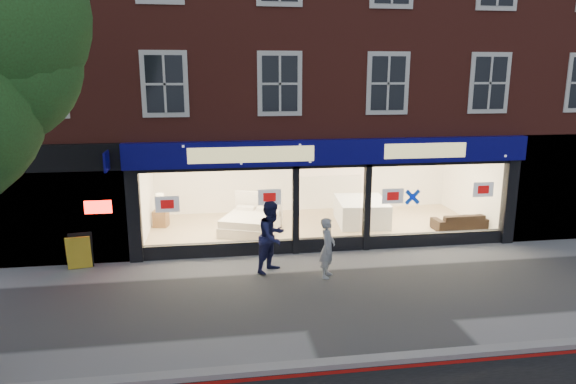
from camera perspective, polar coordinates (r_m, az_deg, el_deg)
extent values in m
plane|color=gray|center=(12.44, 8.03, -11.15)|extent=(120.00, 120.00, 0.00)
cube|color=#8C0A07|center=(9.85, 13.38, -18.31)|extent=(60.00, 0.10, 0.01)
cube|color=gray|center=(9.98, 12.96, -17.47)|extent=(60.00, 0.25, 0.12)
cube|color=tan|center=(17.20, 3.10, -3.94)|extent=(11.00, 4.50, 0.10)
cube|color=maroon|center=(18.23, 2.21, 18.02)|extent=(19.00, 8.00, 6.70)
cube|color=#080668|center=(14.29, 5.15, 4.46)|extent=(11.40, 0.28, 0.70)
cube|color=black|center=(15.14, 4.76, -5.77)|extent=(11.00, 0.18, 0.40)
cube|color=black|center=(14.57, -16.72, -2.52)|extent=(0.35, 0.30, 2.60)
cube|color=black|center=(16.91, 23.33, -0.92)|extent=(0.35, 0.30, 2.60)
cube|color=white|center=(14.32, -7.84, -1.72)|extent=(4.20, 0.02, 2.10)
cube|color=white|center=(15.77, 16.49, -0.77)|extent=(4.20, 0.02, 2.10)
cube|color=white|center=(15.02, 4.68, -2.13)|extent=(1.80, 0.02, 2.10)
cube|color=silver|center=(19.03, 1.79, 1.62)|extent=(11.00, 0.20, 2.60)
cube|color=#FFEAC6|center=(16.63, 3.21, 4.49)|extent=(11.00, 4.50, 0.12)
cube|color=black|center=(15.17, -24.54, -1.19)|extent=(3.80, 0.60, 3.30)
cube|color=#FF140C|center=(14.56, -20.35, -1.58)|extent=(0.70, 0.04, 0.35)
cube|color=black|center=(18.08, 28.58, 0.54)|extent=(4.00, 0.40, 3.30)
cube|color=silver|center=(16.53, -4.27, -3.91)|extent=(2.15, 2.30, 0.32)
cube|color=silver|center=(16.45, -4.28, -2.99)|extent=(2.06, 2.20, 0.23)
cube|color=silver|center=(17.32, -3.28, -1.75)|extent=(1.56, 0.74, 1.10)
cube|color=silver|center=(17.11, -4.70, -1.77)|extent=(0.66, 0.50, 0.11)
cube|color=silver|center=(16.91, -2.49, -1.91)|extent=(0.66, 0.50, 0.11)
cube|color=brown|center=(17.56, -13.93, -2.86)|extent=(0.54, 0.54, 0.55)
cube|color=white|center=(17.66, 8.12, -2.98)|extent=(1.79, 2.18, 0.27)
cube|color=white|center=(17.59, 8.14, -2.14)|extent=(1.79, 2.18, 0.27)
cube|color=white|center=(17.52, 8.17, -1.29)|extent=(1.79, 2.18, 0.27)
imported|color=black|center=(17.69, 18.58, -3.09)|extent=(1.81, 0.75, 0.52)
cube|color=yellow|center=(14.73, -22.13, -6.14)|extent=(0.68, 0.49, 0.95)
imported|color=#A0A2A7|center=(13.08, 4.42, -6.18)|extent=(0.59, 0.67, 1.55)
imported|color=#181B44|center=(13.34, -1.78, -4.98)|extent=(1.15, 1.16, 1.89)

